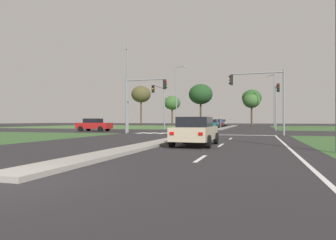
{
  "coord_description": "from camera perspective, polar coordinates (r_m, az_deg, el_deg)",
  "views": [
    {
      "loc": [
        5.43,
        -5.2,
        1.34
      ],
      "look_at": [
        -6.81,
        35.79,
        1.39
      ],
      "focal_mm": 32.4,
      "sensor_mm": 36.0,
      "label": 1
    }
  ],
  "objects": [
    {
      "name": "ground_plane",
      "position": [
        35.64,
        7.85,
        -2.22
      ],
      "size": [
        200.0,
        200.0,
        0.0
      ],
      "primitive_type": "plane",
      "color": "#282628"
    },
    {
      "name": "grass_verge_far_left",
      "position": [
        67.25,
        -10.77,
        -1.21
      ],
      "size": [
        35.0,
        35.0,
        0.01
      ],
      "primitive_type": "cube",
      "color": "#476B38",
      "rests_on": "ground"
    },
    {
      "name": "median_island_near",
      "position": [
        17.13,
        -1.91,
        -4.31
      ],
      "size": [
        1.2,
        22.0,
        0.14
      ],
      "primitive_type": "cube",
      "color": "gray",
      "rests_on": "ground"
    },
    {
      "name": "median_island_far",
      "position": [
        60.45,
        11.47,
        -1.27
      ],
      "size": [
        1.2,
        36.0,
        0.14
      ],
      "primitive_type": "cube",
      "color": "gray",
      "rests_on": "ground"
    },
    {
      "name": "lane_dash_near",
      "position": [
        10.69,
        6.14,
        -7.23
      ],
      "size": [
        0.14,
        2.0,
        0.01
      ],
      "primitive_type": "cube",
      "color": "silver",
      "rests_on": "ground"
    },
    {
      "name": "lane_dash_second",
      "position": [
        16.6,
        9.92,
        -4.67
      ],
      "size": [
        0.14,
        2.0,
        0.01
      ],
      "primitive_type": "cube",
      "color": "silver",
      "rests_on": "ground"
    },
    {
      "name": "lane_dash_third",
      "position": [
        22.56,
        11.71,
        -3.46
      ],
      "size": [
        0.14,
        2.0,
        0.01
      ],
      "primitive_type": "cube",
      "color": "silver",
      "rests_on": "ground"
    },
    {
      "name": "edge_line_right",
      "position": [
        17.31,
        21.34,
        -4.48
      ],
      "size": [
        0.14,
        24.0,
        0.01
      ],
      "primitive_type": "cube",
      "color": "silver",
      "rests_on": "ground"
    },
    {
      "name": "stop_bar_near",
      "position": [
        28.28,
        13.31,
        -2.77
      ],
      "size": [
        6.4,
        0.5,
        0.01
      ],
      "primitive_type": "cube",
      "color": "silver",
      "rests_on": "ground"
    },
    {
      "name": "crosswalk_bar_near",
      "position": [
        32.27,
        -4.9,
        -2.44
      ],
      "size": [
        0.7,
        2.8,
        0.01
      ],
      "primitive_type": "cube",
      "color": "silver",
      "rests_on": "ground"
    },
    {
      "name": "crosswalk_bar_second",
      "position": [
        31.87,
        -2.98,
        -2.47
      ],
      "size": [
        0.7,
        2.8,
        0.01
      ],
      "primitive_type": "cube",
      "color": "silver",
      "rests_on": "ground"
    },
    {
      "name": "crosswalk_bar_third",
      "position": [
        31.5,
        -1.0,
        -2.49
      ],
      "size": [
        0.7,
        2.8,
        0.01
      ],
      "primitive_type": "cube",
      "color": "silver",
      "rests_on": "ground"
    },
    {
      "name": "crosswalk_bar_fourth",
      "position": [
        31.17,
        1.01,
        -2.52
      ],
      "size": [
        0.7,
        2.8,
        0.01
      ],
      "primitive_type": "cube",
      "color": "silver",
      "rests_on": "ground"
    },
    {
      "name": "crosswalk_bar_fifth",
      "position": [
        30.88,
        3.07,
        -2.54
      ],
      "size": [
        0.7,
        2.8,
        0.01
      ],
      "primitive_type": "cube",
      "color": "silver",
      "rests_on": "ground"
    },
    {
      "name": "crosswalk_bar_sixth",
      "position": [
        30.64,
        5.16,
        -2.56
      ],
      "size": [
        0.7,
        2.8,
        0.01
      ],
      "primitive_type": "cube",
      "color": "silver",
      "rests_on": "ground"
    },
    {
      "name": "car_maroon_near",
      "position": [
        61.92,
        9.54,
        -0.57
      ],
      "size": [
        2.03,
        4.62,
        1.56
      ],
      "rotation": [
        0.0,
        0.0,
        3.14
      ],
      "color": "maroon",
      "rests_on": "ground"
    },
    {
      "name": "car_beige_second",
      "position": [
        16.11,
        5.17,
        -2.06
      ],
      "size": [
        2.02,
        4.41,
        1.52
      ],
      "color": "#BCAD8E",
      "rests_on": "ground"
    },
    {
      "name": "car_white_third",
      "position": [
        68.26,
        10.04,
        -0.53
      ],
      "size": [
        2.08,
        4.29,
        1.54
      ],
      "rotation": [
        0.0,
        0.0,
        3.14
      ],
      "color": "silver",
      "rests_on": "ground"
    },
    {
      "name": "car_red_fourth",
      "position": [
        38.44,
        -13.76,
        -0.87
      ],
      "size": [
        4.28,
        1.98,
        1.57
      ],
      "rotation": [
        0.0,
        0.0,
        -1.57
      ],
      "color": "#A31919",
      "rests_on": "ground"
    },
    {
      "name": "car_teal_fifth",
      "position": [
        54.4,
        8.4,
        -0.67
      ],
      "size": [
        2.06,
        4.45,
        1.49
      ],
      "rotation": [
        0.0,
        0.0,
        3.14
      ],
      "color": "#19565B",
      "rests_on": "ground"
    },
    {
      "name": "traffic_signal_near_right",
      "position": [
        28.73,
        17.5,
        5.34
      ],
      "size": [
        4.9,
        0.32,
        5.87
      ],
      "color": "gray",
      "rests_on": "ground"
    },
    {
      "name": "traffic_signal_far_left",
      "position": [
        42.14,
        -1.43,
        3.91
      ],
      "size": [
        0.32,
        5.25,
        6.17
      ],
      "color": "gray",
      "rests_on": "ground"
    },
    {
      "name": "traffic_signal_near_left",
      "position": [
        30.9,
        -5.17,
        4.69
      ],
      "size": [
        4.49,
        0.32,
        5.68
      ],
      "color": "gray",
      "rests_on": "ground"
    },
    {
      "name": "traffic_signal_far_right",
      "position": [
        39.92,
        19.74,
        3.85
      ],
      "size": [
        0.32,
        5.61,
        5.83
      ],
      "color": "gray",
      "rests_on": "ground"
    },
    {
      "name": "street_lamp_second",
      "position": [
        34.59,
        -7.6,
        6.85
      ],
      "size": [
        1.2,
        1.84,
        9.95
      ],
      "color": "gray",
      "rests_on": "ground"
    },
    {
      "name": "street_lamp_third",
      "position": [
        54.25,
        1.76,
        4.89
      ],
      "size": [
        2.18,
        0.78,
        10.96
      ],
      "color": "gray",
      "rests_on": "ground"
    },
    {
      "name": "street_lamp_fourth",
      "position": [
        66.02,
        19.28,
        3.92
      ],
      "size": [
        1.67,
        1.48,
        10.78
      ],
      "color": "gray",
      "rests_on": "ground"
    },
    {
      "name": "pedestrian_at_median",
      "position": [
        47.31,
        9.84,
        -0.29
      ],
      "size": [
        0.34,
        0.34,
        1.68
      ],
      "rotation": [
        0.0,
        0.0,
        0.61
      ],
      "color": "#4C4C4C",
      "rests_on": "median_island_far"
    },
    {
      "name": "treeline_near",
      "position": [
        77.37,
        -5.09,
        4.82
      ],
      "size": [
        4.94,
        4.94,
        10.07
      ],
      "color": "#423323",
      "rests_on": "ground"
    },
    {
      "name": "treeline_second",
      "position": [
        75.2,
        0.79,
        3.21
      ],
      "size": [
        4.08,
        4.08,
        7.41
      ],
      "color": "#423323",
      "rests_on": "ground"
    },
    {
      "name": "treeline_third",
      "position": [
        71.72,
        6.16,
        4.83
      ],
      "size": [
        5.58,
        5.58,
        9.86
      ],
      "color": "#423323",
      "rests_on": "ground"
    },
    {
      "name": "treeline_fourth",
      "position": [
        72.67,
        15.47,
        4.02
      ],
      "size": [
        4.41,
        4.41,
        8.43
      ],
      "color": "#423323",
      "rests_on": "ground"
    },
    {
      "name": "treeline_fifth",
      "position": [
        71.64,
        15.44,
        3.47
      ],
      "size": [
        3.85,
        3.85,
        7.44
      ],
      "color": "#423323",
      "rests_on": "ground"
    }
  ]
}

